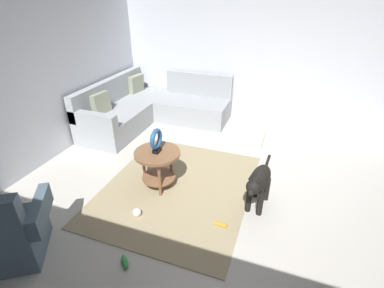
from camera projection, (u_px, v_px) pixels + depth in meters
ground_plane at (225, 210)px, 3.56m from camera, size 6.00×6.00×0.10m
wall_back at (15, 78)px, 3.77m from camera, size 6.00×0.12×2.70m
wall_right at (267, 52)px, 5.31m from camera, size 0.12×6.00×2.70m
area_rug at (178, 188)px, 3.87m from camera, size 2.30×1.90×0.01m
sectional_couch at (151, 109)px, 5.64m from camera, size 2.20×2.25×0.88m
armchair at (4, 234)px, 2.71m from camera, size 0.94×1.00×0.88m
side_table at (158, 160)px, 3.71m from camera, size 0.60×0.60×0.54m
torus_sculpture at (156, 140)px, 3.57m from camera, size 0.28×0.08×0.33m
dog_bed_mat at (247, 135)px, 5.17m from camera, size 0.80×0.60×0.09m
dog at (259, 182)px, 3.36m from camera, size 0.85×0.28×0.63m
dog_toy_ball at (137, 212)px, 3.37m from camera, size 0.10×0.10×0.10m
dog_toy_rope at (221, 224)px, 3.24m from camera, size 0.06×0.15×0.05m
dog_toy_bone at (125, 262)px, 2.79m from camera, size 0.17×0.17×0.06m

